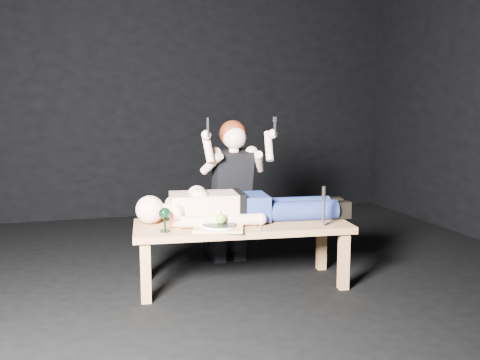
{
  "coord_description": "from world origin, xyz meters",
  "views": [
    {
      "loc": [
        -1.02,
        -3.44,
        1.26
      ],
      "look_at": [
        -0.04,
        -0.02,
        0.75
      ],
      "focal_mm": 38.02,
      "sensor_mm": 36.0,
      "label": 1
    }
  ],
  "objects_px": {
    "lying_man": "(246,203)",
    "goblet": "(165,220)",
    "kneeling_woman": "(230,190)",
    "serving_tray": "(219,228)",
    "carving_knife": "(324,206)",
    "table": "(242,254)"
  },
  "relations": [
    {
      "from": "goblet",
      "to": "carving_knife",
      "type": "bearing_deg",
      "value": -6.96
    },
    {
      "from": "lying_man",
      "to": "carving_knife",
      "type": "xyz_separation_m",
      "value": [
        0.46,
        -0.32,
        0.01
      ]
    },
    {
      "from": "kneeling_woman",
      "to": "serving_tray",
      "type": "height_order",
      "value": "kneeling_woman"
    },
    {
      "from": "serving_tray",
      "to": "carving_knife",
      "type": "relative_size",
      "value": 1.18
    },
    {
      "from": "lying_man",
      "to": "goblet",
      "type": "relative_size",
      "value": 8.91
    },
    {
      "from": "lying_man",
      "to": "carving_knife",
      "type": "height_order",
      "value": "carving_knife"
    },
    {
      "from": "goblet",
      "to": "table",
      "type": "bearing_deg",
      "value": 10.98
    },
    {
      "from": "table",
      "to": "lying_man",
      "type": "bearing_deg",
      "value": 63.06
    },
    {
      "from": "serving_tray",
      "to": "goblet",
      "type": "height_order",
      "value": "goblet"
    },
    {
      "from": "table",
      "to": "serving_tray",
      "type": "xyz_separation_m",
      "value": [
        -0.21,
        -0.15,
        0.23
      ]
    },
    {
      "from": "serving_tray",
      "to": "carving_knife",
      "type": "xyz_separation_m",
      "value": [
        0.72,
        -0.09,
        0.13
      ]
    },
    {
      "from": "table",
      "to": "kneeling_woman",
      "type": "distance_m",
      "value": 0.65
    },
    {
      "from": "kneeling_woman",
      "to": "serving_tray",
      "type": "xyz_separation_m",
      "value": [
        -0.26,
        -0.68,
        -0.14
      ]
    },
    {
      "from": "table",
      "to": "lying_man",
      "type": "height_order",
      "value": "lying_man"
    },
    {
      "from": "kneeling_woman",
      "to": "goblet",
      "type": "bearing_deg",
      "value": -135.81
    },
    {
      "from": "lying_man",
      "to": "goblet",
      "type": "distance_m",
      "value": 0.64
    },
    {
      "from": "kneeling_woman",
      "to": "carving_knife",
      "type": "relative_size",
      "value": 4.33
    },
    {
      "from": "table",
      "to": "kneeling_woman",
      "type": "xyz_separation_m",
      "value": [
        0.05,
        0.54,
        0.37
      ]
    },
    {
      "from": "table",
      "to": "goblet",
      "type": "bearing_deg",
      "value": -163.73
    },
    {
      "from": "goblet",
      "to": "serving_tray",
      "type": "bearing_deg",
      "value": -6.65
    },
    {
      "from": "serving_tray",
      "to": "carving_knife",
      "type": "distance_m",
      "value": 0.74
    },
    {
      "from": "lying_man",
      "to": "serving_tray",
      "type": "distance_m",
      "value": 0.37
    }
  ]
}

